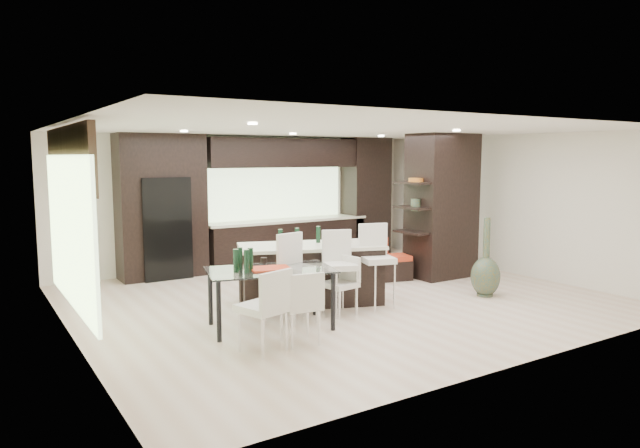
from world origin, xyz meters
TOP-DOWN VIEW (x-y plane):
  - ground at (0.00, 0.00)m, footprint 8.00×8.00m
  - back_wall at (0.00, 3.50)m, footprint 8.00×0.02m
  - left_wall at (-4.00, 0.00)m, footprint 0.02×7.00m
  - right_wall at (4.00, 0.00)m, footprint 0.02×7.00m
  - ceiling at (0.00, 0.00)m, footprint 8.00×7.00m
  - window_left at (-3.96, 0.20)m, footprint 0.04×3.20m
  - window_back at (0.60, 3.46)m, footprint 3.40×0.04m
  - stone_accent at (-3.93, 0.20)m, footprint 0.08×3.00m
  - ceiling_spots at (0.00, 0.25)m, footprint 4.00×3.00m
  - back_cabinetry at (0.50, 3.17)m, footprint 6.80×0.68m
  - refrigerator at (-1.90, 3.12)m, footprint 0.90×0.68m
  - partition_column at (2.60, 0.40)m, footprint 1.20×0.80m
  - kitchen_island at (-0.54, 0.02)m, footprint 2.40×1.65m
  - stool_left at (-1.22, -0.78)m, footprint 0.51×0.51m
  - stool_mid at (-0.54, -0.78)m, footprint 0.56×0.56m
  - stool_right at (0.14, -0.79)m, footprint 0.56×0.56m
  - bench at (1.36, 0.71)m, footprint 1.27×0.74m
  - floor_vase at (2.10, -1.15)m, footprint 0.60×0.60m
  - dining_table at (-1.67, -0.80)m, footprint 1.83×1.30m
  - chair_near at (-1.67, -1.57)m, footprint 0.51×0.51m
  - chair_far at (-2.19, -1.60)m, footprint 0.62×0.62m
  - chair_end at (-0.55, -0.80)m, footprint 0.48×0.48m

SIDE VIEW (x-z plane):
  - ground at x=0.00m, z-range 0.00..0.00m
  - bench at x=1.36m, z-range 0.00..0.46m
  - chair_end at x=-0.55m, z-range 0.00..0.78m
  - dining_table at x=-1.67m, z-range 0.00..0.80m
  - chair_near at x=-1.67m, z-range 0.00..0.84m
  - chair_far at x=-2.19m, z-range 0.00..0.91m
  - kitchen_island at x=-0.54m, z-range 0.00..0.92m
  - stool_mid at x=-0.54m, z-range 0.00..0.98m
  - stool_left at x=-1.22m, z-range 0.00..0.99m
  - stool_right at x=0.14m, z-range 0.00..1.02m
  - floor_vase at x=2.10m, z-range 0.00..1.30m
  - refrigerator at x=-1.90m, z-range 0.00..1.90m
  - back_wall at x=0.00m, z-range 0.00..2.70m
  - left_wall at x=-4.00m, z-range 0.00..2.70m
  - right_wall at x=4.00m, z-range 0.00..2.70m
  - window_left at x=-3.96m, z-range 0.40..2.30m
  - back_cabinetry at x=0.50m, z-range 0.00..2.70m
  - partition_column at x=2.60m, z-range 0.00..2.70m
  - window_back at x=0.60m, z-range 0.95..2.15m
  - stone_accent at x=-3.93m, z-range 1.85..2.65m
  - ceiling_spots at x=0.00m, z-range 2.67..2.69m
  - ceiling at x=0.00m, z-range 2.69..2.71m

